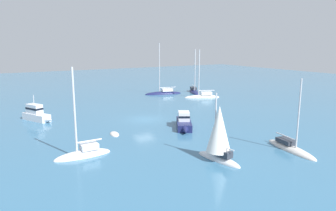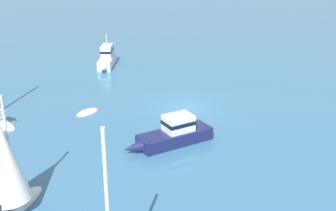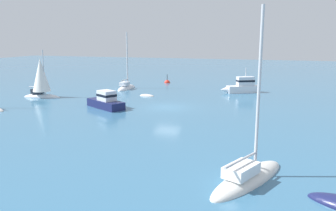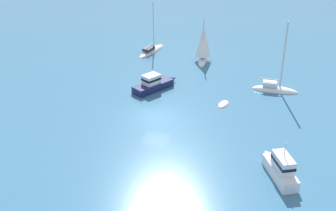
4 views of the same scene
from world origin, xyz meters
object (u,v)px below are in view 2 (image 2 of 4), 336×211
rib (88,113)px  yacht_2 (5,172)px  launch (107,58)px  launch_1 (173,134)px

rib → yacht_2: yacht_2 is taller
launch → rib: (-10.69, -6.13, -0.82)m
launch → yacht_2: yacht_2 is taller
rib → launch_1: bearing=-91.1°
rib → yacht_2: 12.51m
rib → yacht_2: (-11.40, -4.72, 2.07)m
launch → yacht_2: bearing=-0.7°
launch_1 → yacht_2: size_ratio=0.93×
rib → yacht_2: size_ratio=0.34×
launch → launch_1: 18.55m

